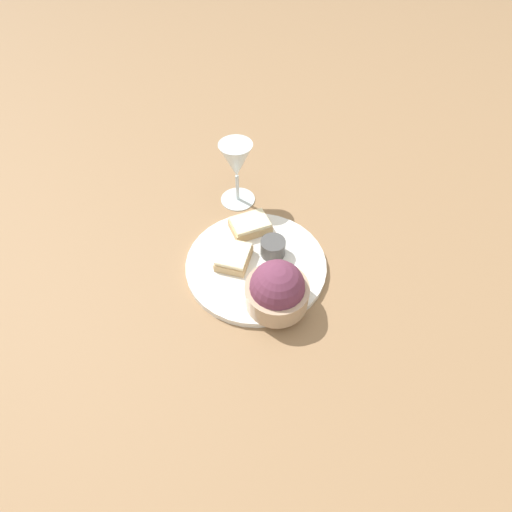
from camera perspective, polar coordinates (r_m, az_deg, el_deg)
The scene contains 7 objects.
ground_plane at distance 0.81m, azimuth -0.00°, elevation -1.54°, with size 4.00×4.00×0.00m, color #93704C.
dinner_plate at distance 0.80m, azimuth -0.00°, elevation -1.23°, with size 0.28×0.28×0.01m.
salad_bowl at distance 0.71m, azimuth 3.02°, elevation -4.85°, with size 0.12×0.12×0.10m.
sauce_ramekin at distance 0.80m, azimuth 2.27°, elevation 1.48°, with size 0.05×0.05×0.04m.
cheese_toast_near at distance 0.85m, azimuth -0.84°, elevation 4.43°, with size 0.09×0.07×0.03m.
cheese_toast_far at distance 0.79m, azimuth -3.19°, elevation -0.16°, with size 0.09×0.09×0.03m.
wine_glass at distance 0.88m, azimuth -2.83°, elevation 13.02°, with size 0.08×0.08×0.15m.
Camera 1 is at (0.29, 0.41, 0.64)m, focal length 28.00 mm.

